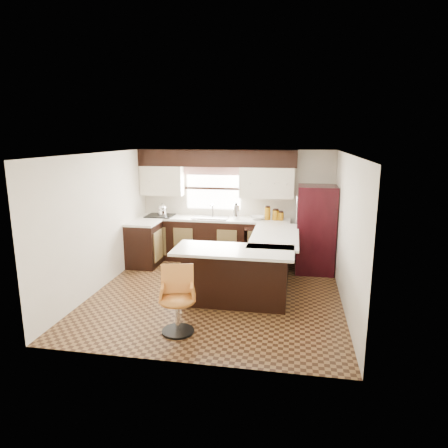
% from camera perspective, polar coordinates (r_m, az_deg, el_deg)
% --- Properties ---
extents(floor, '(4.40, 4.40, 0.00)m').
position_cam_1_polar(floor, '(7.05, -1.02, -9.89)').
color(floor, '#49301A').
rests_on(floor, ground).
extents(ceiling, '(4.40, 4.40, 0.00)m').
position_cam_1_polar(ceiling, '(6.52, -1.11, 10.00)').
color(ceiling, silver).
rests_on(ceiling, wall_back).
extents(wall_back, '(4.40, 0.00, 4.40)m').
position_cam_1_polar(wall_back, '(8.81, 1.72, 2.79)').
color(wall_back, beige).
rests_on(wall_back, floor).
extents(wall_front, '(4.40, 0.00, 4.40)m').
position_cam_1_polar(wall_front, '(4.62, -6.40, -6.29)').
color(wall_front, beige).
rests_on(wall_front, floor).
extents(wall_left, '(0.00, 4.40, 4.40)m').
position_cam_1_polar(wall_left, '(7.38, -17.28, 0.32)').
color(wall_left, beige).
rests_on(wall_left, floor).
extents(wall_right, '(0.00, 4.40, 4.40)m').
position_cam_1_polar(wall_right, '(6.61, 17.09, -1.03)').
color(wall_right, beige).
rests_on(wall_right, floor).
extents(base_cab_back, '(3.30, 0.60, 0.90)m').
position_cam_1_polar(base_cab_back, '(8.76, -1.52, -2.29)').
color(base_cab_back, black).
rests_on(base_cab_back, floor).
extents(base_cab_left, '(0.60, 0.70, 0.90)m').
position_cam_1_polar(base_cab_left, '(8.53, -11.34, -2.94)').
color(base_cab_left, black).
rests_on(base_cab_left, floor).
extents(counter_back, '(3.30, 0.60, 0.04)m').
position_cam_1_polar(counter_back, '(8.65, -1.54, 0.74)').
color(counter_back, silver).
rests_on(counter_back, base_cab_back).
extents(counter_left, '(0.60, 0.70, 0.04)m').
position_cam_1_polar(counter_left, '(8.42, -11.48, 0.17)').
color(counter_left, silver).
rests_on(counter_left, base_cab_left).
extents(soffit, '(3.40, 0.35, 0.36)m').
position_cam_1_polar(soffit, '(8.59, -1.08, 9.39)').
color(soffit, black).
rests_on(soffit, wall_back).
extents(upper_cab_left, '(0.94, 0.35, 0.64)m').
position_cam_1_polar(upper_cab_left, '(8.95, -8.80, 6.16)').
color(upper_cab_left, beige).
rests_on(upper_cab_left, wall_back).
extents(upper_cab_right, '(1.14, 0.35, 0.64)m').
position_cam_1_polar(upper_cab_right, '(8.49, 6.13, 5.90)').
color(upper_cab_right, beige).
rests_on(upper_cab_right, wall_back).
extents(window_pane, '(1.20, 0.02, 0.90)m').
position_cam_1_polar(window_pane, '(8.82, -1.51, 5.10)').
color(window_pane, white).
rests_on(window_pane, wall_back).
extents(valance, '(1.30, 0.06, 0.18)m').
position_cam_1_polar(valance, '(8.74, -1.58, 7.61)').
color(valance, '#D19B93').
rests_on(valance, wall_back).
extents(sink, '(0.75, 0.45, 0.03)m').
position_cam_1_polar(sink, '(8.63, -1.89, 0.96)').
color(sink, '#B2B2B7').
rests_on(sink, counter_back).
extents(dishwasher, '(0.58, 0.03, 0.78)m').
position_cam_1_polar(dishwasher, '(8.35, 4.83, -3.22)').
color(dishwasher, black).
rests_on(dishwasher, floor).
extents(cooktop, '(0.58, 0.50, 0.02)m').
position_cam_1_polar(cooktop, '(8.94, -9.12, 1.19)').
color(cooktop, black).
rests_on(cooktop, counter_back).
extents(peninsula_long, '(0.60, 1.95, 0.90)m').
position_cam_1_polar(peninsula_long, '(7.37, 6.82, -5.24)').
color(peninsula_long, black).
rests_on(peninsula_long, floor).
extents(peninsula_return, '(1.65, 0.60, 0.90)m').
position_cam_1_polar(peninsula_return, '(6.50, 1.63, -7.60)').
color(peninsula_return, black).
rests_on(peninsula_return, floor).
extents(counter_pen_long, '(0.84, 1.95, 0.04)m').
position_cam_1_polar(counter_pen_long, '(7.24, 7.31, -1.69)').
color(counter_pen_long, silver).
rests_on(counter_pen_long, peninsula_long).
extents(counter_pen_return, '(1.89, 0.84, 0.04)m').
position_cam_1_polar(counter_pen_return, '(6.27, 1.35, -3.81)').
color(counter_pen_return, silver).
rests_on(counter_pen_return, peninsula_return).
extents(refrigerator, '(0.75, 0.72, 1.74)m').
position_cam_1_polar(refrigerator, '(8.12, 12.98, -0.74)').
color(refrigerator, black).
rests_on(refrigerator, floor).
extents(bar_chair, '(0.60, 0.60, 0.93)m').
position_cam_1_polar(bar_chair, '(5.61, -6.69, -10.88)').
color(bar_chair, '#BE712B').
rests_on(bar_chair, floor).
extents(kettle, '(0.20, 0.20, 0.27)m').
position_cam_1_polar(kettle, '(8.89, -8.81, 2.10)').
color(kettle, silver).
rests_on(kettle, cooktop).
extents(percolator, '(0.13, 0.13, 0.31)m').
position_cam_1_polar(percolator, '(8.53, 1.75, 1.77)').
color(percolator, silver).
rests_on(percolator, counter_back).
extents(mixing_bowl, '(0.34, 0.34, 0.07)m').
position_cam_1_polar(mixing_bowl, '(8.50, 4.72, 0.89)').
color(mixing_bowl, white).
rests_on(mixing_bowl, counter_back).
extents(canister_large, '(0.12, 0.12, 0.26)m').
position_cam_1_polar(canister_large, '(8.48, 6.22, 1.50)').
color(canister_large, '#98640B').
rests_on(canister_large, counter_back).
extents(canister_med, '(0.14, 0.14, 0.21)m').
position_cam_1_polar(canister_med, '(8.48, 7.39, 1.26)').
color(canister_med, '#98640B').
rests_on(canister_med, counter_back).
extents(canister_small, '(0.13, 0.13, 0.17)m').
position_cam_1_polar(canister_small, '(8.48, 8.09, 1.10)').
color(canister_small, '#98640B').
rests_on(canister_small, counter_back).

